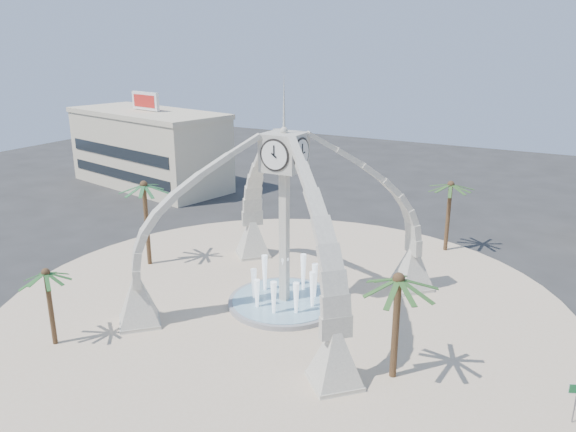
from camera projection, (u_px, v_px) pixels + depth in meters
The scene contains 9 objects.
ground at pixel (284, 305), 39.99m from camera, with size 140.00×140.00×0.00m, color #282828.
plaza at pixel (284, 304), 39.98m from camera, with size 40.00×40.00×0.06m, color beige.
clock_tower at pixel (284, 218), 38.05m from camera, with size 17.94×17.94×16.30m.
fountain at pixel (284, 301), 39.91m from camera, with size 8.00×8.00×3.62m.
building_nw at pixel (149, 148), 71.61m from camera, with size 23.75×13.73×11.90m.
palm_east at pixel (399, 280), 29.69m from camera, with size 5.58×5.58×6.76m.
palm_west at pixel (144, 186), 45.21m from camera, with size 5.02×5.02×7.65m.
palm_north at pixel (451, 186), 48.54m from camera, with size 4.23×4.23×6.83m.
palm_south at pixel (46, 274), 33.41m from camera, with size 3.31×3.31×5.43m.
Camera 1 is at (17.62, -31.68, 18.04)m, focal length 35.00 mm.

